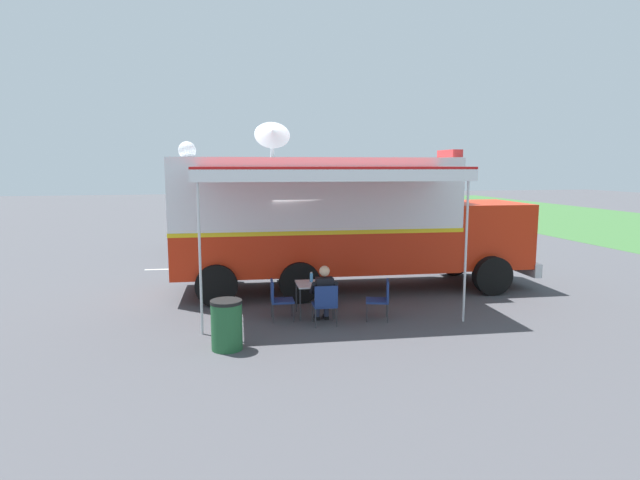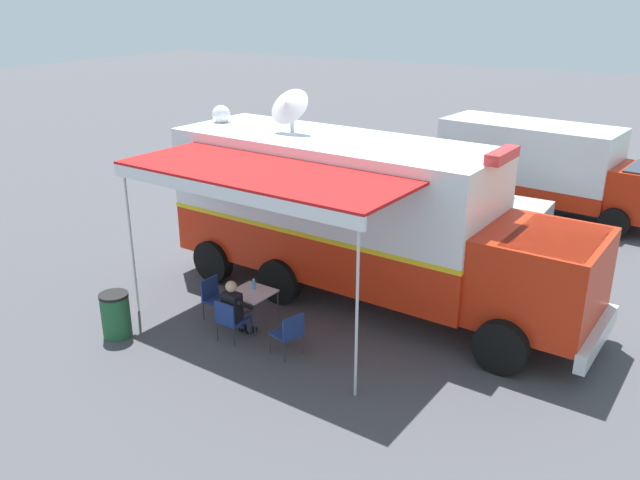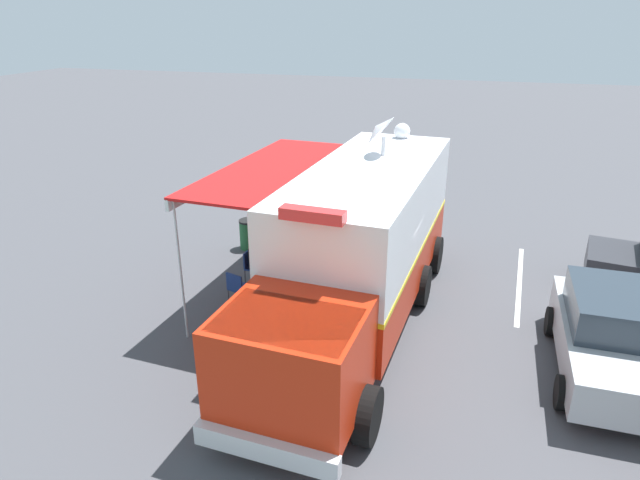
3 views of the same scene
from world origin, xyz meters
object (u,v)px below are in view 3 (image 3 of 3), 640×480
(folding_chair_spare_by_truck, at_px, (238,286))
(command_truck, at_px, (358,243))
(trash_bin, at_px, (249,234))
(seated_responder, at_px, (259,260))
(water_bottle, at_px, (287,255))
(folding_chair_beside_table, at_px, (286,253))
(folding_chair_at_table, at_px, (252,264))
(car_far_corner, at_px, (611,336))
(folding_table, at_px, (281,261))

(folding_chair_spare_by_truck, bearing_deg, command_truck, -178.19)
(command_truck, bearing_deg, folding_chair_spare_by_truck, 1.81)
(trash_bin, bearing_deg, seated_responder, 119.09)
(folding_chair_spare_by_truck, relative_size, trash_bin, 0.96)
(water_bottle, bearing_deg, folding_chair_beside_table, -68.89)
(folding_chair_beside_table, height_order, folding_chair_spare_by_truck, same)
(folding_chair_at_table, relative_size, car_far_corner, 0.21)
(water_bottle, height_order, folding_chair_at_table, water_bottle)
(water_bottle, bearing_deg, folding_chair_spare_by_truck, 60.35)
(command_truck, distance_m, folding_table, 2.90)
(water_bottle, relative_size, folding_chair_at_table, 0.26)
(folding_chair_at_table, bearing_deg, folding_chair_beside_table, -125.23)
(folding_chair_at_table, distance_m, seated_responder, 0.23)
(command_truck, bearing_deg, folding_chair_at_table, -21.16)
(folding_chair_at_table, distance_m, car_far_corner, 8.48)
(folding_table, relative_size, folding_chair_spare_by_truck, 0.98)
(water_bottle, relative_size, seated_responder, 0.18)
(command_truck, xyz_separation_m, trash_bin, (4.06, -3.26, -1.49))
(car_far_corner, bearing_deg, seated_responder, -13.02)
(command_truck, height_order, seated_responder, command_truck)
(water_bottle, xyz_separation_m, folding_chair_beside_table, (0.31, -0.80, -0.32))
(folding_chair_at_table, bearing_deg, folding_chair_spare_by_truck, 96.85)
(command_truck, relative_size, folding_chair_beside_table, 11.07)
(seated_responder, bearing_deg, folding_chair_at_table, -3.87)
(command_truck, xyz_separation_m, folding_table, (2.29, -1.24, -1.27))
(folding_chair_at_table, xyz_separation_m, folding_chair_beside_table, (-0.63, -0.90, 0.00))
(folding_chair_at_table, height_order, folding_chair_spare_by_truck, same)
(folding_table, height_order, folding_chair_beside_table, folding_chair_beside_table)
(folding_table, bearing_deg, folding_chair_at_table, 3.38)
(water_bottle, distance_m, seated_responder, 0.78)
(trash_bin, bearing_deg, folding_chair_at_table, 115.10)
(command_truck, distance_m, trash_bin, 5.41)
(seated_responder, distance_m, car_far_corner, 8.29)
(command_truck, relative_size, water_bottle, 43.01)
(command_truck, distance_m, folding_chair_at_table, 3.61)
(folding_chair_beside_table, xyz_separation_m, folding_chair_spare_by_truck, (0.48, 2.19, 0.00))
(folding_table, relative_size, trash_bin, 0.94)
(trash_bin, bearing_deg, car_far_corner, 156.88)
(command_truck, distance_m, water_bottle, 2.74)
(folding_chair_spare_by_truck, bearing_deg, trash_bin, -71.51)
(folding_chair_at_table, xyz_separation_m, car_far_corner, (-8.26, 1.88, 0.37))
(folding_table, relative_size, seated_responder, 0.68)
(seated_responder, distance_m, trash_bin, 2.38)
(folding_chair_spare_by_truck, bearing_deg, folding_chair_at_table, -83.15)
(seated_responder, bearing_deg, folding_table, -174.40)
(trash_bin, distance_m, car_far_corner, 10.04)
(folding_table, distance_m, water_bottle, 0.22)
(seated_responder, bearing_deg, folding_chair_spare_by_truck, 88.50)
(car_far_corner, bearing_deg, water_bottle, -15.09)
(folding_table, xyz_separation_m, folding_chair_spare_by_truck, (0.64, 1.34, -0.16))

